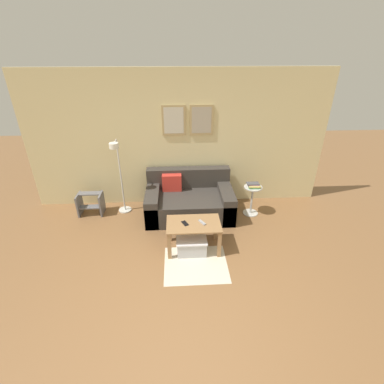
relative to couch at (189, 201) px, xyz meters
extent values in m
plane|color=brown|center=(-0.17, -2.46, -0.27)|extent=(16.00, 16.00, 0.00)
cube|color=beige|center=(-0.17, 0.51, 1.00)|extent=(5.60, 0.06, 2.55)
cube|color=tan|center=(-0.25, 0.47, 1.40)|extent=(0.42, 0.02, 0.54)
cube|color=beige|center=(-0.25, 0.46, 1.40)|extent=(0.35, 0.01, 0.47)
cube|color=tan|center=(0.26, 0.47, 1.40)|extent=(0.42, 0.02, 0.54)
cube|color=#ADA38E|center=(0.26, 0.46, 1.40)|extent=(0.35, 0.01, 0.47)
cube|color=beige|center=(0.03, -1.43, -0.27)|extent=(0.92, 0.81, 0.01)
cube|color=#38332D|center=(0.00, -0.05, -0.07)|extent=(1.59, 0.99, 0.41)
cube|color=#38332D|center=(0.00, 0.34, 0.33)|extent=(1.59, 0.20, 0.38)
cube|color=#38332D|center=(-0.67, -0.05, -0.01)|extent=(0.24, 0.99, 0.53)
cube|color=#38332D|center=(0.68, -0.05, -0.01)|extent=(0.24, 0.99, 0.53)
cube|color=red|center=(-0.31, 0.17, 0.30)|extent=(0.36, 0.14, 0.32)
cube|color=#997047|center=(0.02, -1.05, 0.19)|extent=(0.82, 0.51, 0.02)
cube|color=#997047|center=(-0.35, -1.27, -0.04)|extent=(0.06, 0.06, 0.45)
cube|color=#997047|center=(0.39, -1.27, -0.04)|extent=(0.06, 0.06, 0.45)
cube|color=#997047|center=(-0.35, -0.84, -0.04)|extent=(0.06, 0.06, 0.45)
cube|color=#997047|center=(0.39, -0.84, -0.04)|extent=(0.06, 0.06, 0.45)
cube|color=#B2B2B7|center=(-0.02, -1.08, -0.16)|extent=(0.44, 0.43, 0.23)
cube|color=silver|center=(-0.02, -1.08, -0.03)|extent=(0.47, 0.46, 0.02)
cylinder|color=silver|center=(-1.24, 0.17, -0.26)|extent=(0.24, 0.24, 0.02)
cylinder|color=silver|center=(-1.24, 0.17, 0.45)|extent=(0.03, 0.03, 1.40)
cylinder|color=silver|center=(-1.24, 0.05, 1.15)|extent=(0.02, 0.23, 0.02)
cylinder|color=white|center=(-1.24, -0.06, 1.12)|extent=(0.15, 0.15, 0.09)
cylinder|color=silver|center=(1.18, -0.08, -0.26)|extent=(0.28, 0.28, 0.01)
cylinder|color=silver|center=(1.18, -0.08, 0.01)|extent=(0.04, 0.04, 0.54)
cylinder|color=silver|center=(1.18, -0.08, 0.29)|extent=(0.33, 0.33, 0.02)
cube|color=#387F4C|center=(1.18, -0.10, 0.31)|extent=(0.21, 0.17, 0.02)
cube|color=#D8C666|center=(1.18, -0.10, 0.34)|extent=(0.21, 0.19, 0.03)
cube|color=#8C4C93|center=(1.16, -0.09, 0.36)|extent=(0.22, 0.14, 0.01)
cube|color=#4C4C51|center=(1.16, -0.09, 0.37)|extent=(0.23, 0.13, 0.02)
cube|color=#99999E|center=(0.15, -1.05, 0.21)|extent=(0.11, 0.15, 0.02)
cube|color=black|center=(-0.11, -1.05, 0.21)|extent=(0.12, 0.15, 0.01)
cube|color=slate|center=(-2.07, 0.10, -0.07)|extent=(0.03, 0.32, 0.41)
cube|color=slate|center=(-1.65, 0.10, -0.07)|extent=(0.03, 0.32, 0.41)
cube|color=slate|center=(-1.86, 0.04, -0.10)|extent=(0.39, 0.14, 0.02)
cube|color=slate|center=(-1.86, 0.16, 0.13)|extent=(0.39, 0.14, 0.02)
camera|label=1|loc=(-0.21, -4.55, 2.59)|focal=26.00mm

